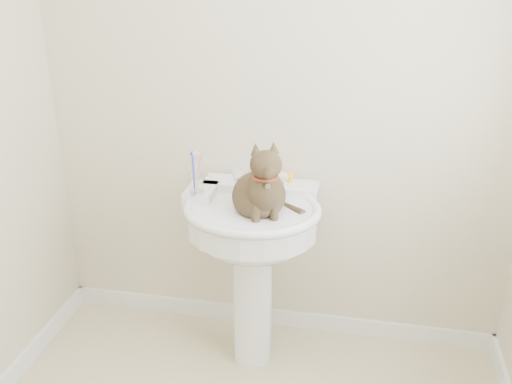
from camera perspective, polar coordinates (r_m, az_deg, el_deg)
The scene contains 7 objects.
wall_back at distance 2.56m, azimuth 2.17°, elevation 10.24°, with size 2.20×0.00×2.50m, color beige, non-canonical shape.
baseboard_back at distance 3.06m, azimuth 1.79°, elevation -12.37°, with size 2.20×0.02×0.09m, color white.
pedestal_sink at distance 2.51m, azimuth -0.40°, elevation -4.45°, with size 0.61×0.60×0.84m.
faucet at distance 2.55m, azimuth 0.32°, elevation 1.51°, with size 0.28×0.12×0.14m.
soap_bar at distance 2.63m, azimuth 2.67°, elevation 1.51°, with size 0.09×0.06×0.03m, color yellow.
toothbrush_cup at distance 2.48m, azimuth -5.96°, elevation 0.94°, with size 0.07×0.07×0.19m.
cat at distance 2.36m, azimuth 0.41°, elevation 0.08°, with size 0.25×0.31×0.46m.
Camera 1 is at (0.39, -1.37, 1.83)m, focal length 40.00 mm.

